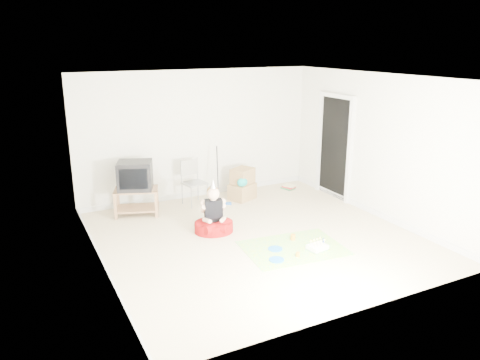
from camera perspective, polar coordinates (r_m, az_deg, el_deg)
name	(u,v)px	position (r m, az deg, el deg)	size (l,w,h in m)	color
ground	(256,237)	(7.82, 1.99, -6.99)	(5.00, 5.00, 0.00)	beige
doorway_recess	(335,148)	(9.78, 11.50, 3.82)	(0.02, 0.90, 2.05)	black
tv_stand	(137,199)	(8.94, -12.49, -2.33)	(0.91, 0.72, 0.50)	#936642
crt_tv	(135,175)	(8.80, -12.68, 0.56)	(0.61, 0.51, 0.53)	black
folding_chair	(194,183)	(9.26, -5.57, -0.38)	(0.47, 0.46, 0.91)	#9C9CA2
cardboard_boxes	(242,185)	(9.57, 0.29, -0.57)	(0.62, 0.58, 0.64)	#9C794B
floor_mop	(224,192)	(9.26, -1.94, -1.45)	(0.30, 0.36, 1.13)	blue
book_pile	(288,187)	(10.37, 5.93, -0.84)	(0.28, 0.31, 0.09)	#267442
seated_woman	(214,220)	(7.96, -3.23, -4.95)	(0.80, 0.80, 0.95)	maroon
party_mat	(293,248)	(7.47, 6.51, -8.23)	(1.55, 1.12, 0.01)	#FF35A5
birthday_cake	(317,248)	(7.44, 9.41, -8.13)	(0.32, 0.27, 0.14)	white
blue_plate_near	(275,249)	(7.39, 4.32, -8.36)	(0.23, 0.23, 0.01)	blue
blue_plate_far	(277,260)	(7.05, 4.48, -9.66)	(0.23, 0.23, 0.01)	blue
orange_cup_near	(293,237)	(7.74, 6.47, -6.94)	(0.08, 0.08, 0.09)	orange
orange_cup_far	(298,254)	(7.17, 7.05, -9.00)	(0.06, 0.06, 0.07)	orange
blue_party_hat	(323,241)	(7.59, 10.13, -7.38)	(0.09, 0.09, 0.14)	blue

